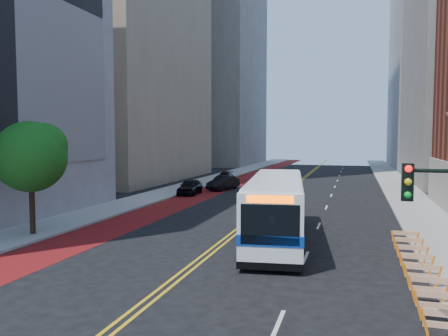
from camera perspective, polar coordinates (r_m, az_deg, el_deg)
ground at (r=17.84m, az=-7.71°, el=-15.26°), size 160.00×160.00×0.00m
sidewalk_left at (r=49.48m, az=-6.01°, el=-2.75°), size 4.00×140.00×0.15m
sidewalk_right at (r=45.96m, az=22.85°, el=-3.56°), size 4.00×140.00×0.15m
bus_lane_paint at (r=48.13m, az=-1.72°, el=-3.01°), size 3.60×140.00×0.01m
center_line_inner at (r=46.26m, az=7.65°, el=-3.33°), size 0.14×140.00×0.01m
center_line_outer at (r=46.20m, az=8.09°, el=-3.34°), size 0.14×140.00×0.01m
lane_dashes at (r=53.68m, az=14.27°, el=-2.40°), size 0.14×98.20×0.01m
midrise_left_far at (r=101.87m, az=-1.70°, el=19.15°), size 20.00×26.00×65.00m
construction_barriers at (r=19.62m, az=24.18°, el=-11.72°), size 1.42×10.91×1.00m
street_tree at (r=28.11m, az=-23.80°, el=1.70°), size 4.20×4.20×6.70m
transit_bus at (r=25.33m, az=6.83°, el=-5.09°), size 4.60×13.42×3.62m
car_a at (r=45.39m, az=-4.46°, el=-2.44°), size 2.33×4.82×1.59m
car_b at (r=49.08m, az=-0.09°, el=-1.94°), size 2.79×5.07×1.58m
car_c at (r=57.39m, az=0.13°, el=-1.21°), size 2.24×4.72×1.33m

